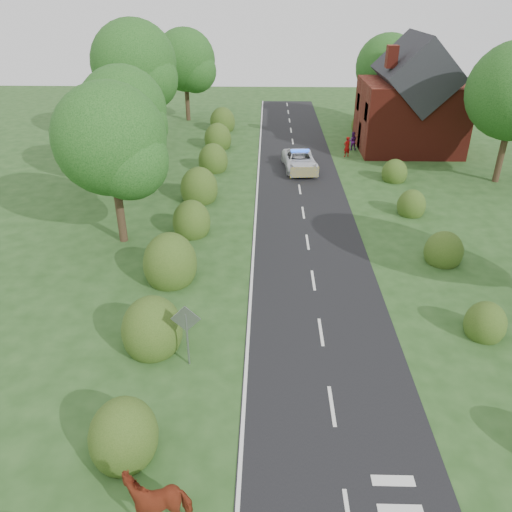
{
  "coord_description": "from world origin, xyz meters",
  "views": [
    {
      "loc": [
        -2.21,
        -12.16,
        12.16
      ],
      "look_at": [
        -2.7,
        7.97,
        1.3
      ],
      "focal_mm": 35.0,
      "sensor_mm": 36.0,
      "label": 1
    }
  ],
  "objects_px": {
    "pedestrian_purple": "(352,141)",
    "pedestrian_red": "(347,147)",
    "police_van": "(300,161)",
    "road_sign": "(186,327)",
    "cow": "(158,499)"
  },
  "relations": [
    {
      "from": "pedestrian_red",
      "to": "pedestrian_purple",
      "type": "distance_m",
      "value": 2.05
    },
    {
      "from": "pedestrian_red",
      "to": "road_sign",
      "type": "bearing_deg",
      "value": 39.51
    },
    {
      "from": "road_sign",
      "to": "pedestrian_purple",
      "type": "height_order",
      "value": "road_sign"
    },
    {
      "from": "police_van",
      "to": "pedestrian_purple",
      "type": "bearing_deg",
      "value": 43.19
    },
    {
      "from": "road_sign",
      "to": "police_van",
      "type": "relative_size",
      "value": 0.49
    },
    {
      "from": "cow",
      "to": "pedestrian_red",
      "type": "bearing_deg",
      "value": 150.29
    },
    {
      "from": "cow",
      "to": "pedestrian_purple",
      "type": "xyz_separation_m",
      "value": [
        9.8,
        33.57,
        0.06
      ]
    },
    {
      "from": "road_sign",
      "to": "pedestrian_red",
      "type": "bearing_deg",
      "value": 70.3
    },
    {
      "from": "police_van",
      "to": "pedestrian_purple",
      "type": "xyz_separation_m",
      "value": [
        4.72,
        5.28,
        0.08
      ]
    },
    {
      "from": "pedestrian_purple",
      "to": "cow",
      "type": "bearing_deg",
      "value": 68.76
    },
    {
      "from": "pedestrian_red",
      "to": "pedestrian_purple",
      "type": "xyz_separation_m",
      "value": [
        0.73,
        1.92,
        -0.05
      ]
    },
    {
      "from": "pedestrian_purple",
      "to": "pedestrian_red",
      "type": "bearing_deg",
      "value": 64.3
    },
    {
      "from": "road_sign",
      "to": "pedestrian_red",
      "type": "xyz_separation_m",
      "value": [
        9.18,
        25.64,
        -0.84
      ]
    },
    {
      "from": "road_sign",
      "to": "police_van",
      "type": "height_order",
      "value": "road_sign"
    },
    {
      "from": "police_van",
      "to": "pedestrian_purple",
      "type": "height_order",
      "value": "pedestrian_purple"
    }
  ]
}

